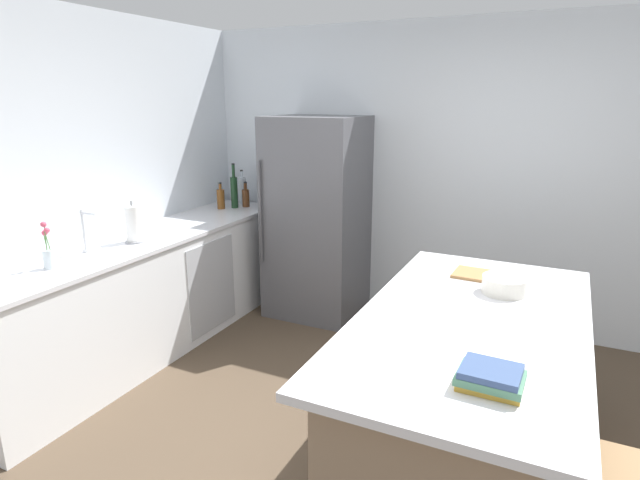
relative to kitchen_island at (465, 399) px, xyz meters
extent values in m
plane|color=#4C3D2D|center=(-0.49, -0.17, -0.47)|extent=(7.20, 7.20, 0.00)
cube|color=silver|center=(-0.49, 2.08, 0.83)|extent=(6.00, 0.10, 2.60)
cube|color=silver|center=(-2.94, -0.17, 0.83)|extent=(0.10, 6.00, 2.60)
cube|color=white|center=(-2.56, 0.44, -0.02)|extent=(0.65, 2.97, 0.90)
cube|color=silver|center=(-2.56, 0.44, 0.45)|extent=(0.68, 3.00, 0.03)
cube|color=#B2B5BA|center=(-2.23, 0.81, -0.02)|extent=(0.01, 0.60, 0.76)
cube|color=#8E755B|center=(0.00, 0.00, -0.03)|extent=(0.91, 1.81, 0.88)
cube|color=silver|center=(0.00, 0.00, 0.44)|extent=(1.07, 2.01, 0.04)
cube|color=#56565B|center=(-1.68, 1.68, 0.44)|extent=(0.81, 0.71, 1.81)
cylinder|color=#4C4C51|center=(-2.04, 1.30, 0.53)|extent=(0.02, 0.02, 0.91)
cylinder|color=silver|center=(-2.62, -0.05, 0.47)|extent=(0.05, 0.05, 0.02)
cylinder|color=silver|center=(-2.62, -0.05, 0.62)|extent=(0.02, 0.02, 0.28)
cylinder|color=silver|center=(-2.56, -0.05, 0.74)|extent=(0.14, 0.02, 0.02)
cylinder|color=silver|center=(-2.53, -0.40, 0.52)|extent=(0.07, 0.07, 0.12)
cylinder|color=#4C7F3D|center=(-2.54, -0.40, 0.60)|extent=(0.01, 0.02, 0.18)
sphere|color=#DB4C66|center=(-2.54, -0.40, 0.69)|extent=(0.04, 0.04, 0.04)
cylinder|color=#4C7F3D|center=(-2.52, -0.41, 0.63)|extent=(0.01, 0.02, 0.24)
sphere|color=#DB4C66|center=(-2.52, -0.41, 0.75)|extent=(0.04, 0.04, 0.04)
cylinder|color=#4C7F3D|center=(-2.51, -0.40, 0.61)|extent=(0.01, 0.04, 0.20)
sphere|color=#DB4C66|center=(-2.51, -0.40, 0.71)|extent=(0.04, 0.04, 0.04)
cylinder|color=gray|center=(-2.50, 0.29, 0.47)|extent=(0.14, 0.14, 0.01)
cylinder|color=white|center=(-2.50, 0.29, 0.61)|extent=(0.11, 0.11, 0.26)
cylinder|color=gray|center=(-2.50, 0.29, 0.76)|extent=(0.02, 0.02, 0.04)
cylinder|color=silver|center=(-2.59, 1.83, 0.59)|extent=(0.08, 0.08, 0.26)
cylinder|color=silver|center=(-2.59, 1.83, 0.76)|extent=(0.03, 0.03, 0.07)
cylinder|color=black|center=(-2.59, 1.83, 0.80)|extent=(0.03, 0.03, 0.01)
cylinder|color=#5B3319|center=(-2.48, 1.73, 0.55)|extent=(0.07, 0.07, 0.17)
cylinder|color=#5B3319|center=(-2.48, 1.73, 0.66)|extent=(0.03, 0.03, 0.07)
cylinder|color=black|center=(-2.48, 1.73, 0.70)|extent=(0.03, 0.03, 0.01)
cylinder|color=#19381E|center=(-2.54, 1.64, 0.61)|extent=(0.07, 0.07, 0.30)
cylinder|color=#19381E|center=(-2.54, 1.64, 0.82)|extent=(0.03, 0.03, 0.12)
cylinder|color=black|center=(-2.54, 1.64, 0.89)|extent=(0.03, 0.03, 0.01)
cylinder|color=brown|center=(-2.64, 1.54, 0.56)|extent=(0.07, 0.07, 0.19)
cylinder|color=brown|center=(-2.64, 1.54, 0.68)|extent=(0.03, 0.03, 0.06)
cylinder|color=black|center=(-2.64, 1.54, 0.71)|extent=(0.03, 0.03, 0.01)
cube|color=gold|center=(0.17, -0.63, 0.47)|extent=(0.23, 0.17, 0.03)
cube|color=#4C7F60|center=(0.17, -0.63, 0.50)|extent=(0.24, 0.20, 0.03)
cube|color=#334770|center=(0.17, -0.63, 0.52)|extent=(0.22, 0.19, 0.03)
cylinder|color=silver|center=(0.10, 0.42, 0.50)|extent=(0.24, 0.24, 0.09)
cube|color=#9E7042|center=(-0.07, 0.64, 0.47)|extent=(0.31, 0.24, 0.02)
camera|label=1|loc=(0.34, -2.45, 1.51)|focal=29.03mm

